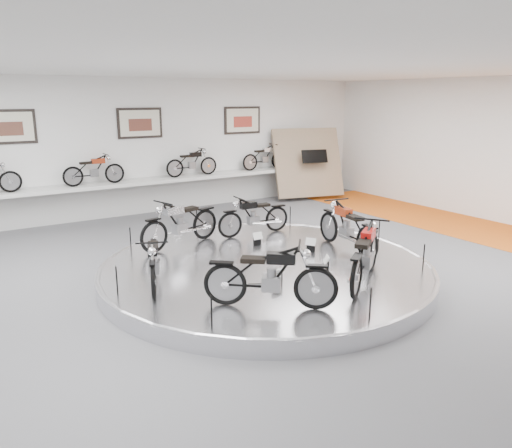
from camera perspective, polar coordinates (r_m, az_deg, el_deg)
floor at (r=9.61m, az=2.16°, el=-6.66°), size 16.00×16.00×0.00m
ceiling at (r=8.99m, az=2.41°, el=17.88°), size 16.00×16.00×0.00m
wall_back at (r=15.32m, az=-13.02°, el=8.56°), size 16.00×0.00×16.00m
orange_carpet_strip at (r=14.44m, az=24.94°, el=-0.81°), size 2.40×12.60×0.01m
dado_band at (r=15.50m, az=-12.70°, el=3.22°), size 15.68×0.04×1.10m
display_platform at (r=9.79m, az=1.17°, el=-5.31°), size 6.40×6.40×0.30m
platform_rim at (r=9.75m, az=1.17°, el=-4.65°), size 6.40×6.40×0.10m
shelf at (r=15.17m, az=-12.42°, el=4.72°), size 11.00×0.55×0.10m
poster_left at (r=14.43m, az=-26.48°, el=9.91°), size 1.35×0.06×0.88m
poster_center at (r=15.23m, az=-13.12°, el=11.17°), size 1.35×0.06×0.88m
poster_right at (r=16.74m, az=-1.55°, el=11.77°), size 1.35×0.06×0.88m
display_panel at (r=17.36m, az=5.96°, el=6.99°), size 2.56×1.52×2.30m
shelf_bike_b at (r=14.66m, az=-18.02°, el=5.68°), size 1.22×0.43×0.73m
shelf_bike_c at (r=15.68m, az=-7.34°, el=6.78°), size 1.22×0.43×0.73m
shelf_bike_d at (r=17.00m, az=0.97°, el=7.47°), size 1.22×0.43×0.73m
bike_a at (r=10.57m, az=10.39°, el=-0.29°), size 0.86×1.82×1.03m
bike_b at (r=11.62m, az=-0.24°, el=0.99°), size 1.60×0.64×0.92m
bike_c at (r=10.85m, az=-8.65°, el=0.19°), size 1.88×1.08×1.04m
bike_d at (r=8.64m, az=-11.65°, el=-4.14°), size 1.07×1.61×0.89m
bike_e at (r=7.59m, az=1.62°, el=-5.92°), size 1.74×1.59×1.03m
bike_f at (r=8.74m, az=12.40°, el=-3.38°), size 1.85×1.55×1.06m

